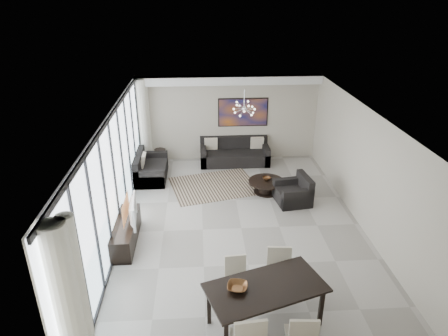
{
  "coord_description": "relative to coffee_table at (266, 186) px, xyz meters",
  "views": [
    {
      "loc": [
        -0.98,
        -8.37,
        5.47
      ],
      "look_at": [
        -0.37,
        0.9,
        1.25
      ],
      "focal_mm": 32.0,
      "sensor_mm": 36.0,
      "label": 1
    }
  ],
  "objects": [
    {
      "name": "armchair",
      "position": [
        0.66,
        -0.63,
        0.06
      ],
      "size": [
        1.0,
        1.04,
        0.77
      ],
      "color": "black",
      "rests_on": "floor"
    },
    {
      "name": "dining_chair_se",
      "position": [
        -0.41,
        -5.79,
        0.36
      ],
      "size": [
        0.49,
        0.49,
        0.98
      ],
      "color": "beige",
      "rests_on": "floor"
    },
    {
      "name": "chandelier",
      "position": [
        -0.63,
        0.63,
        2.14
      ],
      "size": [
        0.66,
        0.66,
        0.71
      ],
      "color": "silver",
      "rests_on": "room_shell"
    },
    {
      "name": "bowl_coffee",
      "position": [
        0.01,
        0.07,
        0.2
      ],
      "size": [
        0.25,
        0.25,
        0.08
      ],
      "primitive_type": "imported",
      "rotation": [
        0.0,
        0.0,
        -0.03
      ],
      "color": "brown",
      "rests_on": "coffee_table"
    },
    {
      "name": "side_table",
      "position": [
        -3.24,
        2.28,
        0.14
      ],
      "size": [
        0.38,
        0.38,
        0.52
      ],
      "color": "black",
      "rests_on": "floor"
    },
    {
      "name": "television",
      "position": [
        -3.53,
        -2.27,
        0.62
      ],
      "size": [
        0.23,
        0.98,
        0.56
      ],
      "primitive_type": "imported",
      "rotation": [
        0.0,
        0.0,
        1.68
      ],
      "color": "gray",
      "rests_on": "tv_console"
    },
    {
      "name": "tv_console",
      "position": [
        -3.69,
        -2.28,
        0.07
      ],
      "size": [
        0.49,
        1.74,
        0.54
      ],
      "primitive_type": "cube",
      "color": "black",
      "rests_on": "floor"
    },
    {
      "name": "painting",
      "position": [
        -0.43,
        2.6,
        1.44
      ],
      "size": [
        1.68,
        0.04,
        0.98
      ],
      "primitive_type": "cube",
      "color": "#A35116",
      "rests_on": "room_shell"
    },
    {
      "name": "coffee_table",
      "position": [
        0.0,
        0.0,
        0.0
      ],
      "size": [
        1.05,
        1.05,
        0.37
      ],
      "color": "black",
      "rests_on": "floor"
    },
    {
      "name": "window_wall",
      "position": [
        -3.78,
        -1.87,
        1.26
      ],
      "size": [
        0.37,
        8.95,
        2.9
      ],
      "color": "silver",
      "rests_on": "floor"
    },
    {
      "name": "dining_chair_ne",
      "position": [
        -0.45,
        -4.19,
        0.37
      ],
      "size": [
        0.51,
        0.51,
        1.0
      ],
      "color": "beige",
      "rests_on": "floor"
    },
    {
      "name": "soffit",
      "position": [
        -0.93,
        2.43,
        2.56
      ],
      "size": [
        5.98,
        0.4,
        0.26
      ],
      "primitive_type": "cube",
      "color": "white",
      "rests_on": "room_shell"
    },
    {
      "name": "rug",
      "position": [
        -1.5,
        0.49,
        -0.2
      ],
      "size": [
        2.85,
        2.43,
        0.01
      ],
      "primitive_type": "cube",
      "rotation": [
        0.0,
        0.0,
        0.24
      ],
      "color": "black",
      "rests_on": "floor"
    },
    {
      "name": "sofa_main",
      "position": [
        -0.74,
        2.2,
        0.08
      ],
      "size": [
        2.31,
        0.94,
        0.84
      ],
      "color": "black",
      "rests_on": "floor"
    },
    {
      "name": "loveseat",
      "position": [
        -3.47,
        1.18,
        0.07
      ],
      "size": [
        0.92,
        1.63,
        0.81
      ],
      "color": "black",
      "rests_on": "floor"
    },
    {
      "name": "dining_chair_nw",
      "position": [
        -1.28,
        -4.23,
        0.3
      ],
      "size": [
        0.44,
        0.44,
        0.89
      ],
      "color": "beige",
      "rests_on": "floor"
    },
    {
      "name": "dining_table",
      "position": [
        -0.84,
        -4.97,
        0.55
      ],
      "size": [
        2.23,
        1.6,
        0.84
      ],
      "color": "black",
      "rests_on": "floor"
    },
    {
      "name": "room_shell",
      "position": [
        -0.46,
        -1.87,
        1.24
      ],
      "size": [
        6.0,
        9.0,
        2.9
      ],
      "color": "#A8A39B",
      "rests_on": "ground"
    },
    {
      "name": "bowl_dining",
      "position": [
        -1.34,
        -4.99,
        0.67
      ],
      "size": [
        0.41,
        0.41,
        0.08
      ],
      "primitive_type": "imported",
      "rotation": [
        0.0,
        0.0,
        -0.21
      ],
      "color": "brown",
      "rests_on": "dining_table"
    }
  ]
}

